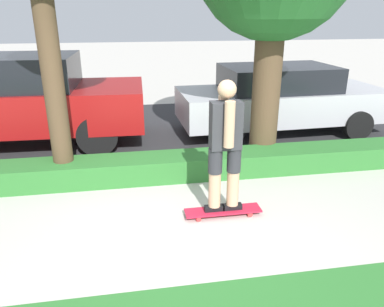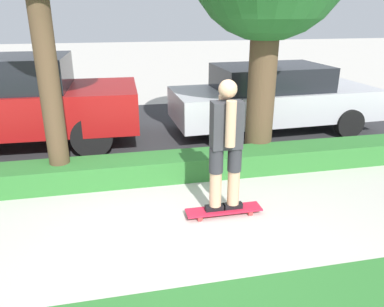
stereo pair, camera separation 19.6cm
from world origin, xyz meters
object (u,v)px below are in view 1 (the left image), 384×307
(skater_person, at_px, (225,145))
(parked_car_front, at_px, (19,99))
(parked_car_middle, at_px, (281,98))
(skateboard, at_px, (223,211))

(skater_person, xyz_separation_m, parked_car_front, (-3.26, 3.47, -0.08))
(parked_car_front, distance_m, parked_car_middle, 5.38)
(skateboard, relative_size, parked_car_front, 0.21)
(skater_person, bearing_deg, parked_car_front, 133.18)
(skater_person, distance_m, parked_car_front, 4.76)
(skater_person, bearing_deg, skateboard, 26.57)
(skateboard, distance_m, skater_person, 0.93)
(skateboard, relative_size, skater_person, 0.59)
(skateboard, bearing_deg, parked_car_middle, 57.94)
(skateboard, height_order, skater_person, skater_person)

